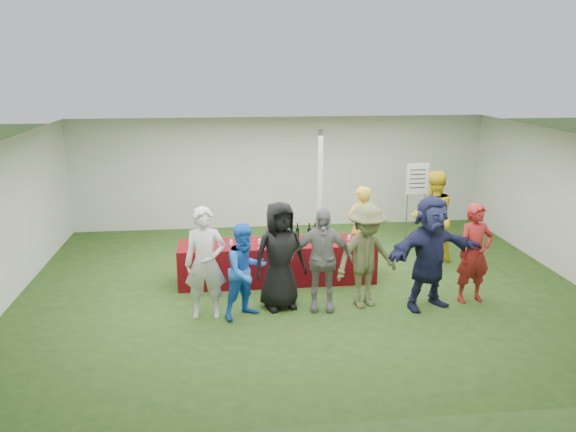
{
  "coord_description": "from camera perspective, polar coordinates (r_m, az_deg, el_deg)",
  "views": [
    {
      "loc": [
        -1.32,
        -9.39,
        3.94
      ],
      "look_at": [
        -0.22,
        0.36,
        1.25
      ],
      "focal_mm": 35.0,
      "sensor_mm": 36.0,
      "label": 1
    }
  ],
  "objects": [
    {
      "name": "customer_5",
      "position": [
        9.43,
        14.21,
        -3.63
      ],
      "size": [
        1.85,
        1.05,
        1.9
      ],
      "primitive_type": "imported",
      "rotation": [
        0.0,
        0.0,
        0.29
      ],
      "color": "#1C1F42",
      "rests_on": "ground"
    },
    {
      "name": "water_bottle",
      "position": [
        10.35,
        -0.8,
        -2.02
      ],
      "size": [
        0.07,
        0.07,
        0.23
      ],
      "color": "silver",
      "rests_on": "serving_table"
    },
    {
      "name": "staff_back",
      "position": [
        11.63,
        14.44,
        -0.1
      ],
      "size": [
        1.04,
        0.88,
        1.88
      ],
      "primitive_type": "imported",
      "rotation": [
        0.0,
        0.0,
        3.34
      ],
      "color": "yellow",
      "rests_on": "ground"
    },
    {
      "name": "ground",
      "position": [
        10.27,
        1.48,
        -7.24
      ],
      "size": [
        60.0,
        60.0,
        0.0
      ],
      "primitive_type": "plane",
      "color": "#284719",
      "rests_on": "ground"
    },
    {
      "name": "serving_table",
      "position": [
        10.42,
        -1.1,
        -4.68
      ],
      "size": [
        3.6,
        0.8,
        0.75
      ],
      "primitive_type": "cube",
      "color": "#6E0809",
      "rests_on": "ground"
    },
    {
      "name": "customer_4",
      "position": [
        9.3,
        7.96,
        -4.07
      ],
      "size": [
        1.28,
        0.99,
        1.75
      ],
      "primitive_type": "imported",
      "rotation": [
        0.0,
        0.0,
        0.35
      ],
      "color": "#545A33",
      "rests_on": "ground"
    },
    {
      "name": "customer_1",
      "position": [
        8.89,
        -4.31,
        -5.59
      ],
      "size": [
        0.95,
        0.89,
        1.54
      ],
      "primitive_type": "imported",
      "rotation": [
        0.0,
        0.0,
        0.56
      ],
      "color": "blue",
      "rests_on": "ground"
    },
    {
      "name": "staff_pourer",
      "position": [
        11.0,
        7.38,
        -1.21
      ],
      "size": [
        0.7,
        0.55,
        1.67
      ],
      "primitive_type": "imported",
      "rotation": [
        0.0,
        0.0,
        3.43
      ],
      "color": "gold",
      "rests_on": "ground"
    },
    {
      "name": "customer_2",
      "position": [
        9.16,
        -0.83,
        -4.04
      ],
      "size": [
        0.99,
        0.77,
        1.8
      ],
      "primitive_type": "imported",
      "rotation": [
        0.0,
        0.0,
        0.25
      ],
      "color": "black",
      "rests_on": "ground"
    },
    {
      "name": "wine_list_sign",
      "position": [
        12.83,
        12.97,
        3.13
      ],
      "size": [
        0.5,
        0.03,
        1.8
      ],
      "color": "slate",
      "rests_on": "ground"
    },
    {
      "name": "wine_glasses",
      "position": [
        10.0,
        -2.89,
        -2.62
      ],
      "size": [
        2.78,
        0.12,
        0.16
      ],
      "color": "silver",
      "rests_on": "serving_table"
    },
    {
      "name": "tent",
      "position": [
        11.05,
        3.25,
        1.75
      ],
      "size": [
        10.0,
        10.0,
        10.0
      ],
      "color": "white",
      "rests_on": "ground"
    },
    {
      "name": "customer_3",
      "position": [
        9.12,
        3.43,
        -4.39
      ],
      "size": [
        1.06,
        0.55,
        1.73
      ],
      "primitive_type": "imported",
      "rotation": [
        0.0,
        0.0,
        -0.13
      ],
      "color": "slate",
      "rests_on": "ground"
    },
    {
      "name": "customer_0",
      "position": [
        8.92,
        -8.39,
        -4.76
      ],
      "size": [
        0.67,
        0.46,
        1.8
      ],
      "primitive_type": "imported",
      "rotation": [
        0.0,
        0.0,
        -0.04
      ],
      "color": "silver",
      "rests_on": "ground"
    },
    {
      "name": "customer_6",
      "position": [
        9.91,
        18.4,
        -3.63
      ],
      "size": [
        0.67,
        0.49,
        1.71
      ],
      "primitive_type": "imported",
      "rotation": [
        0.0,
        0.0,
        0.13
      ],
      "color": "maroon",
      "rests_on": "ground"
    },
    {
      "name": "bar_towel",
      "position": [
        10.6,
        7.43,
        -2.24
      ],
      "size": [
        0.25,
        0.18,
        0.03
      ],
      "primitive_type": "cube",
      "color": "white",
      "rests_on": "serving_table"
    },
    {
      "name": "wine_bottles",
      "position": [
        10.46,
        2.18,
        -1.74
      ],
      "size": [
        0.71,
        0.11,
        0.32
      ],
      "color": "black",
      "rests_on": "serving_table"
    },
    {
      "name": "dump_bucket",
      "position": [
        10.34,
        8.04,
        -2.28
      ],
      "size": [
        0.27,
        0.27,
        0.18
      ],
      "primitive_type": "cylinder",
      "color": "slate",
      "rests_on": "serving_table"
    }
  ]
}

